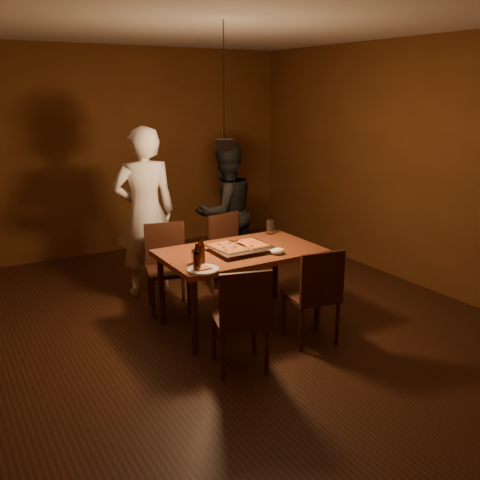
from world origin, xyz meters
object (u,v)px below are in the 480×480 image
beer_bottle_a (197,258)px  diner_white (145,212)px  chair_far_left (166,259)px  beer_bottle_b (201,251)px  pendant_lamp (224,144)px  chair_near_right (316,288)px  plate_slice (203,269)px  chair_far_right (230,247)px  chair_near_left (242,311)px  dining_table (240,257)px  diner_dark (225,212)px  pizza_tray (241,249)px

beer_bottle_a → diner_white: (0.15, 1.60, 0.06)m
chair_far_left → beer_bottle_b: (-0.06, -0.94, 0.34)m
chair_far_left → pendant_lamp: bearing=129.6°
chair_near_right → plate_slice: bearing=166.4°
chair_far_left → chair_far_right: same height
beer_bottle_a → chair_near_left: bearing=-72.8°
dining_table → diner_dark: size_ratio=0.93×
chair_near_right → beer_bottle_a: beer_bottle_a is taller
beer_bottle_a → dining_table: bearing=28.8°
chair_near_left → beer_bottle_b: 0.72m
pizza_tray → beer_bottle_a: beer_bottle_a is taller
dining_table → chair_far_left: bearing=121.9°
chair_near_left → chair_near_right: (0.82, 0.10, 0.00)m
chair_far_right → chair_near_left: size_ratio=0.95×
chair_near_left → diner_dark: diner_dark is taller
beer_bottle_b → diner_white: (0.04, 1.46, 0.05)m
chair_near_left → beer_bottle_a: beer_bottle_a is taller
beer_bottle_b → pendant_lamp: pendant_lamp is taller
beer_bottle_b → diner_white: bearing=88.3°
pizza_tray → chair_far_right: bearing=63.0°
beer_bottle_a → diner_dark: diner_dark is taller
chair_near_left → beer_bottle_b: bearing=109.9°
beer_bottle_a → plate_slice: bearing=-11.3°
chair_near_right → pizza_tray: (-0.36, 0.70, 0.24)m
chair_near_left → chair_near_right: size_ratio=1.07×
chair_near_right → beer_bottle_b: beer_bottle_b is taller
chair_far_right → diner_dark: 0.60m
pendant_lamp → chair_far_left: bearing=114.2°
beer_bottle_a → diner_white: size_ratio=0.13×
chair_near_left → pendant_lamp: pendant_lamp is taller
beer_bottle_b → pizza_tray: bearing=18.5°
chair_far_left → chair_near_left: same height
plate_slice → pendant_lamp: (0.43, 0.39, 1.00)m
chair_near_right → beer_bottle_a: (-0.97, 0.39, 0.33)m
chair_far_left → chair_near_right: 1.67m
pizza_tray → plate_slice: pizza_tray is taller
diner_white → diner_dark: 1.03m
chair_near_left → pendant_lamp: size_ratio=0.47×
diner_white → pendant_lamp: bearing=114.8°
diner_white → diner_dark: bearing=-169.7°
diner_white → plate_slice: bearing=96.0°
chair_near_right → chair_far_left: bearing=127.6°
chair_far_right → plate_slice: (-0.90, -1.13, 0.22)m
chair_far_right → chair_near_right: (0.02, -1.51, 0.00)m
chair_near_right → pendant_lamp: 1.53m
beer_bottle_a → beer_bottle_b: (0.11, 0.14, 0.01)m
beer_bottle_b → diner_white: size_ratio=0.14×
chair_far_left → pizza_tray: bearing=135.4°
chair_far_left → diner_dark: diner_dark is taller
diner_dark → chair_near_right: bearing=78.0°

